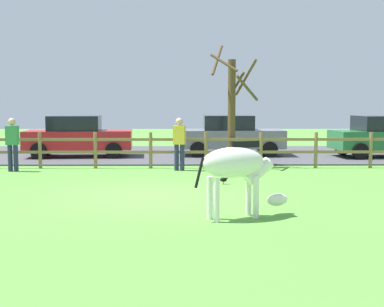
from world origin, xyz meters
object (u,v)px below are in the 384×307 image
visitor_left_of_tree (179,141)px  parked_car_grey (231,135)px  zebra (237,168)px  crow_on_grass (224,179)px  visitor_right_of_tree (12,142)px  bare_tree (232,107)px  parked_car_red (78,136)px

visitor_left_of_tree → parked_car_grey: bearing=65.1°
zebra → crow_on_grass: size_ratio=8.51×
parked_car_grey → visitor_right_of_tree: 8.33m
bare_tree → parked_car_grey: (0.26, 3.38, -1.13)m
zebra → visitor_right_of_tree: visitor_right_of_tree is taller
bare_tree → crow_on_grass: bare_tree is taller
visitor_right_of_tree → parked_car_red: bearing=73.5°
parked_car_red → parked_car_grey: size_ratio=1.03×
zebra → crow_on_grass: zebra is taller
zebra → crow_on_grass: (0.04, 4.00, -0.80)m
visitor_right_of_tree → parked_car_grey: bearing=32.0°
bare_tree → zebra: (-0.55, -7.60, -1.05)m
zebra → parked_car_grey: (0.81, 10.98, -0.08)m
visitor_left_of_tree → visitor_right_of_tree: 5.10m
zebra → visitor_left_of_tree: 6.84m
parked_car_red → crow_on_grass: bearing=-51.9°
bare_tree → crow_on_grass: size_ratio=18.62×
bare_tree → parked_car_red: bare_tree is taller
crow_on_grass → visitor_right_of_tree: 6.85m
bare_tree → parked_car_grey: bearing=85.7°
crow_on_grass → parked_car_grey: size_ratio=0.05×
crow_on_grass → bare_tree: bearing=81.9°
bare_tree → parked_car_grey: size_ratio=1.00×
crow_on_grass → visitor_left_of_tree: visitor_left_of_tree is taller
parked_car_red → visitor_right_of_tree: visitor_right_of_tree is taller
zebra → parked_car_grey: bearing=85.8°
parked_car_red → visitor_right_of_tree: bearing=-106.5°
visitor_left_of_tree → crow_on_grass: bearing=-66.5°
zebra → crow_on_grass: bearing=89.4°
parked_car_red → parked_car_grey: same height
zebra → visitor_right_of_tree: size_ratio=1.12×
parked_car_grey → bare_tree: bearing=-94.3°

